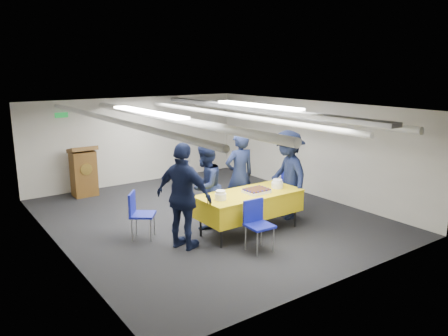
{
  "coord_description": "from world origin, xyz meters",
  "views": [
    {
      "loc": [
        -4.77,
        -7.31,
        3.06
      ],
      "look_at": [
        0.27,
        -0.2,
        1.05
      ],
      "focal_mm": 35.0,
      "sensor_mm": 36.0,
      "label": 1
    }
  ],
  "objects_px": {
    "sheet_cake": "(257,191)",
    "sailor_c": "(184,197)",
    "chair_near": "(257,220)",
    "sailor_b": "(206,186)",
    "podium": "(84,171)",
    "sailor_a": "(240,176)",
    "serving_table": "(249,203)",
    "chair_left": "(138,210)",
    "chair_right": "(287,184)",
    "sailor_d": "(288,175)"
  },
  "relations": [
    {
      "from": "serving_table",
      "to": "sailor_c",
      "type": "relative_size",
      "value": 1.08
    },
    {
      "from": "sailor_d",
      "to": "sailor_a",
      "type": "bearing_deg",
      "value": -111.11
    },
    {
      "from": "podium",
      "to": "sailor_c",
      "type": "bearing_deg",
      "value": -84.84
    },
    {
      "from": "sheet_cake",
      "to": "sailor_b",
      "type": "relative_size",
      "value": 0.28
    },
    {
      "from": "serving_table",
      "to": "chair_left",
      "type": "relative_size",
      "value": 2.31
    },
    {
      "from": "podium",
      "to": "chair_near",
      "type": "relative_size",
      "value": 1.44
    },
    {
      "from": "chair_near",
      "to": "sailor_d",
      "type": "xyz_separation_m",
      "value": [
        1.55,
        0.9,
        0.39
      ]
    },
    {
      "from": "podium",
      "to": "chair_left",
      "type": "bearing_deg",
      "value": -91.43
    },
    {
      "from": "sailor_a",
      "to": "sailor_c",
      "type": "distance_m",
      "value": 1.87
    },
    {
      "from": "sheet_cake",
      "to": "chair_left",
      "type": "relative_size",
      "value": 0.53
    },
    {
      "from": "sheet_cake",
      "to": "sailor_b",
      "type": "distance_m",
      "value": 1.0
    },
    {
      "from": "serving_table",
      "to": "sailor_d",
      "type": "distance_m",
      "value": 1.2
    },
    {
      "from": "chair_near",
      "to": "sailor_a",
      "type": "xyz_separation_m",
      "value": [
        0.75,
        1.47,
        0.37
      ]
    },
    {
      "from": "serving_table",
      "to": "sailor_b",
      "type": "relative_size",
      "value": 1.22
    },
    {
      "from": "podium",
      "to": "chair_right",
      "type": "xyz_separation_m",
      "value": [
        3.4,
        -3.53,
        -0.08
      ]
    },
    {
      "from": "podium",
      "to": "sailor_d",
      "type": "distance_m",
      "value": 4.99
    },
    {
      "from": "chair_near",
      "to": "chair_left",
      "type": "height_order",
      "value": "same"
    },
    {
      "from": "serving_table",
      "to": "sheet_cake",
      "type": "bearing_deg",
      "value": -36.44
    },
    {
      "from": "serving_table",
      "to": "sailor_b",
      "type": "distance_m",
      "value": 0.91
    },
    {
      "from": "serving_table",
      "to": "chair_near",
      "type": "distance_m",
      "value": 0.84
    },
    {
      "from": "sheet_cake",
      "to": "serving_table",
      "type": "bearing_deg",
      "value": 143.56
    },
    {
      "from": "sheet_cake",
      "to": "chair_near",
      "type": "height_order",
      "value": "chair_near"
    },
    {
      "from": "chair_left",
      "to": "sailor_d",
      "type": "relative_size",
      "value": 0.47
    },
    {
      "from": "podium",
      "to": "sailor_a",
      "type": "xyz_separation_m",
      "value": [
        2.11,
        -3.47,
        0.29
      ]
    },
    {
      "from": "podium",
      "to": "sailor_c",
      "type": "distance_m",
      "value": 4.2
    },
    {
      "from": "chair_near",
      "to": "sailor_c",
      "type": "relative_size",
      "value": 0.47
    },
    {
      "from": "sheet_cake",
      "to": "chair_right",
      "type": "xyz_separation_m",
      "value": [
        1.52,
        0.77,
        -0.28
      ]
    },
    {
      "from": "chair_near",
      "to": "sailor_d",
      "type": "distance_m",
      "value": 1.84
    },
    {
      "from": "chair_right",
      "to": "sailor_a",
      "type": "bearing_deg",
      "value": 177.35
    },
    {
      "from": "chair_right",
      "to": "sheet_cake",
      "type": "bearing_deg",
      "value": -153.22
    },
    {
      "from": "chair_right",
      "to": "chair_left",
      "type": "bearing_deg",
      "value": 176.35
    },
    {
      "from": "chair_near",
      "to": "sailor_c",
      "type": "bearing_deg",
      "value": 141.97
    },
    {
      "from": "sailor_a",
      "to": "sheet_cake",
      "type": "bearing_deg",
      "value": 80.33
    },
    {
      "from": "chair_near",
      "to": "sailor_d",
      "type": "bearing_deg",
      "value": 30.04
    },
    {
      "from": "sailor_b",
      "to": "sailor_c",
      "type": "height_order",
      "value": "sailor_c"
    },
    {
      "from": "sailor_b",
      "to": "sailor_d",
      "type": "height_order",
      "value": "sailor_d"
    },
    {
      "from": "sheet_cake",
      "to": "chair_right",
      "type": "distance_m",
      "value": 1.72
    },
    {
      "from": "chair_near",
      "to": "chair_right",
      "type": "bearing_deg",
      "value": 34.69
    },
    {
      "from": "chair_near",
      "to": "sailor_b",
      "type": "relative_size",
      "value": 0.53
    },
    {
      "from": "chair_left",
      "to": "sailor_c",
      "type": "height_order",
      "value": "sailor_c"
    },
    {
      "from": "sheet_cake",
      "to": "chair_near",
      "type": "relative_size",
      "value": 0.53
    },
    {
      "from": "chair_near",
      "to": "serving_table",
      "type": "bearing_deg",
      "value": 60.06
    },
    {
      "from": "sheet_cake",
      "to": "chair_right",
      "type": "relative_size",
      "value": 0.53
    },
    {
      "from": "sailor_b",
      "to": "sailor_c",
      "type": "distance_m",
      "value": 1.09
    },
    {
      "from": "podium",
      "to": "sailor_d",
      "type": "height_order",
      "value": "sailor_d"
    },
    {
      "from": "sheet_cake",
      "to": "sailor_c",
      "type": "distance_m",
      "value": 1.51
    },
    {
      "from": "chair_near",
      "to": "chair_left",
      "type": "relative_size",
      "value": 1.0
    },
    {
      "from": "sheet_cake",
      "to": "sailor_c",
      "type": "relative_size",
      "value": 0.25
    },
    {
      "from": "sheet_cake",
      "to": "podium",
      "type": "relative_size",
      "value": 0.37
    },
    {
      "from": "podium",
      "to": "chair_near",
      "type": "xyz_separation_m",
      "value": [
        1.36,
        -4.94,
        -0.08
      ]
    }
  ]
}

